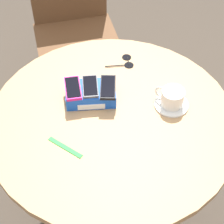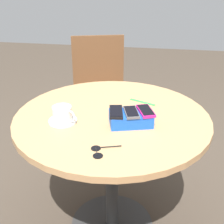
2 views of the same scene
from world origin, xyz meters
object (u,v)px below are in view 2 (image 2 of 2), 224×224
at_px(round_table, 112,140).
at_px(phone_black, 116,112).
at_px(phone_gray, 131,112).
at_px(coffee_cup, 63,113).
at_px(lanyard_strap, 142,102).
at_px(saucer, 63,121).
at_px(sunglasses, 98,151).
at_px(chair_near_window, 100,93).
at_px(phone_magenta, 146,111).
at_px(phone_box, 131,118).

relative_size(round_table, phone_black, 6.99).
bearing_deg(phone_gray, phone_black, 6.87).
height_order(phone_black, coffee_cup, coffee_cup).
height_order(coffee_cup, lanyard_strap, coffee_cup).
relative_size(saucer, coffee_cup, 1.15).
distance_m(lanyard_strap, sunglasses, 0.51).
distance_m(coffee_cup, sunglasses, 0.30).
bearing_deg(round_table, saucer, 23.71).
xyz_separation_m(phone_gray, phone_black, (0.07, 0.01, 0.00)).
distance_m(sunglasses, chair_near_window, 1.21).
bearing_deg(chair_near_window, phone_black, 105.65).
distance_m(round_table, sunglasses, 0.34).
relative_size(phone_black, saucer, 1.02).
relative_size(phone_magenta, saucer, 1.02).
xyz_separation_m(phone_gray, coffee_cup, (0.31, 0.02, -0.02)).
bearing_deg(round_table, sunglasses, 89.16).
relative_size(phone_black, chair_near_window, 0.15).
distance_m(phone_gray, phone_black, 0.07).
bearing_deg(phone_black, round_table, -69.24).
height_order(phone_box, phone_magenta, phone_magenta).
xyz_separation_m(saucer, chair_near_window, (0.01, -0.94, -0.25)).
relative_size(coffee_cup, lanyard_strap, 0.79).
xyz_separation_m(phone_box, sunglasses, (0.10, 0.24, -0.03)).
height_order(round_table, saucer, saucer).
distance_m(phone_gray, chair_near_window, 1.02).
distance_m(round_table, lanyard_strap, 0.26).
height_order(round_table, coffee_cup, coffee_cup).
xyz_separation_m(saucer, lanyard_strap, (-0.35, -0.27, -0.00)).
xyz_separation_m(coffee_cup, lanyard_strap, (-0.35, -0.27, -0.04)).
bearing_deg(phone_magenta, lanyard_strap, -83.16).
xyz_separation_m(phone_magenta, phone_gray, (0.06, 0.02, -0.00)).
relative_size(round_table, phone_box, 4.41).
bearing_deg(phone_black, phone_magenta, -167.00).
xyz_separation_m(lanyard_strap, chair_near_window, (0.36, -0.67, -0.25)).
height_order(phone_box, sunglasses, phone_box).
height_order(round_table, phone_gray, phone_gray).
distance_m(coffee_cup, lanyard_strap, 0.44).
bearing_deg(lanyard_strap, saucer, 37.90).
bearing_deg(saucer, lanyard_strap, -142.10).
bearing_deg(round_table, phone_gray, 142.84).
height_order(phone_magenta, chair_near_window, chair_near_window).
bearing_deg(lanyard_strap, sunglasses, 74.27).
bearing_deg(chair_near_window, lanyard_strap, 118.45).
distance_m(phone_box, phone_gray, 0.04).
relative_size(phone_box, phone_black, 1.59).
distance_m(saucer, lanyard_strap, 0.44).
distance_m(phone_box, phone_black, 0.08).
xyz_separation_m(phone_box, phone_black, (0.07, 0.01, 0.04)).
bearing_deg(phone_black, saucer, 2.73).
bearing_deg(lanyard_strap, chair_near_window, -61.55).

